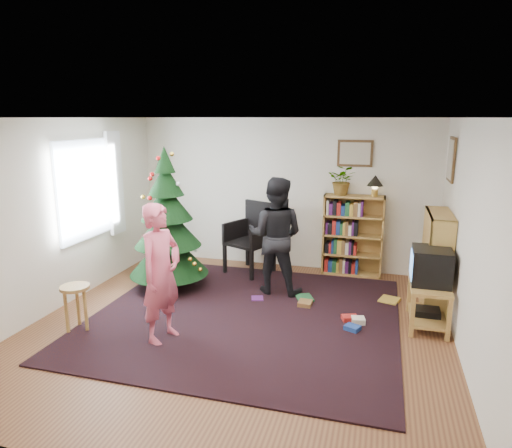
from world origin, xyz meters
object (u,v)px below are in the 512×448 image
(picture_right, at_px, (452,159))
(potted_plant, at_px, (343,180))
(crt_tv, at_px, (431,266))
(table_lamp, at_px, (375,182))
(picture_back, at_px, (355,153))
(armchair, at_px, (252,234))
(tv_stand, at_px, (428,301))
(christmas_tree, at_px, (168,231))
(person_standing, at_px, (161,273))
(person_by_chair, at_px, (275,236))
(bookshelf_right, at_px, (436,260))
(stool, at_px, (75,296))
(bookshelf_back, at_px, (353,235))

(picture_right, bearing_deg, potted_plant, 158.41)
(crt_tv, xyz_separation_m, table_lamp, (-0.73, 1.68, 0.76))
(picture_back, xyz_separation_m, armchair, (-1.58, -0.41, -1.32))
(table_lamp, bearing_deg, tv_stand, -66.35)
(picture_right, bearing_deg, christmas_tree, -168.76)
(person_standing, bearing_deg, armchair, 7.26)
(person_standing, relative_size, person_by_chair, 0.94)
(armchair, height_order, potted_plant, potted_plant)
(bookshelf_right, xyz_separation_m, person_standing, (-3.07, -1.83, 0.14))
(stool, xyz_separation_m, potted_plant, (2.81, 2.96, 1.10))
(christmas_tree, distance_m, person_by_chair, 1.59)
(picture_back, relative_size, person_standing, 0.34)
(potted_plant, height_order, table_lamp, potted_plant)
(bookshelf_back, height_order, armchair, bookshelf_back)
(tv_stand, height_order, armchair, armchair)
(picture_back, relative_size, potted_plant, 1.17)
(table_lamp, bearing_deg, person_standing, -127.55)
(christmas_tree, height_order, table_lamp, christmas_tree)
(bookshelf_back, bearing_deg, christmas_tree, -152.25)
(picture_right, distance_m, crt_tv, 1.63)
(person_by_chair, bearing_deg, picture_back, -126.83)
(table_lamp, bearing_deg, person_by_chair, -140.10)
(christmas_tree, xyz_separation_m, table_lamp, (2.89, 1.36, 0.65))
(christmas_tree, bearing_deg, person_by_chair, 9.29)
(picture_right, height_order, person_standing, picture_right)
(bookshelf_back, bearing_deg, picture_back, 104.22)
(christmas_tree, bearing_deg, armchair, 48.26)
(crt_tv, height_order, table_lamp, table_lamp)
(picture_right, xyz_separation_m, bookshelf_back, (-1.29, 0.59, -1.29))
(bookshelf_right, xyz_separation_m, person_by_chair, (-2.18, -0.05, 0.18))
(christmas_tree, xyz_separation_m, potted_plant, (2.39, 1.36, 0.66))
(person_standing, relative_size, table_lamp, 4.79)
(christmas_tree, relative_size, stool, 3.72)
(stool, distance_m, person_by_chair, 2.76)
(bookshelf_back, xyz_separation_m, tv_stand, (1.04, -1.68, -0.34))
(person_standing, bearing_deg, crt_tv, -53.95)
(christmas_tree, relative_size, potted_plant, 4.48)
(picture_right, distance_m, table_lamp, 1.23)
(picture_back, bearing_deg, bookshelf_back, -75.78)
(picture_back, xyz_separation_m, bookshelf_right, (1.19, -1.19, -1.29))
(armchair, distance_m, stool, 3.03)
(picture_right, distance_m, person_standing, 4.11)
(picture_back, height_order, stool, picture_back)
(picture_back, bearing_deg, person_standing, -121.95)
(person_by_chair, bearing_deg, stool, 44.68)
(stool, xyz_separation_m, person_by_chair, (1.99, 1.86, 0.41))
(bookshelf_back, distance_m, person_by_chair, 1.52)
(tv_stand, bearing_deg, bookshelf_back, 121.66)
(bookshelf_back, relative_size, crt_tv, 2.64)
(person_by_chair, relative_size, table_lamp, 5.07)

